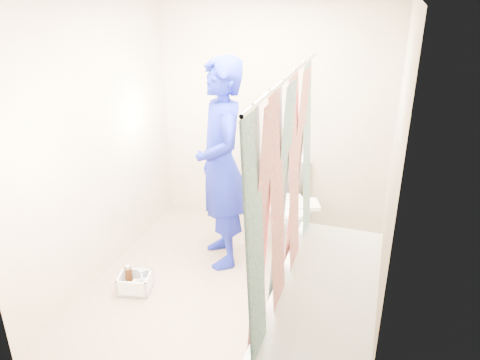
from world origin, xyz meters
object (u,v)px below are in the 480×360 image
(plumber, at_px, (221,166))
(cleaning_caddy, at_px, (136,284))
(toilet, at_px, (290,205))
(bathtub, at_px, (324,312))

(plumber, xyz_separation_m, cleaning_caddy, (-0.53, -0.73, -0.88))
(toilet, distance_m, cleaning_caddy, 1.66)
(toilet, bearing_deg, plumber, -158.12)
(toilet, relative_size, cleaning_caddy, 2.72)
(toilet, relative_size, plumber, 0.43)
(toilet, distance_m, plumber, 0.91)
(cleaning_caddy, bearing_deg, plumber, 41.73)
(bathtub, height_order, plumber, plumber)
(plumber, bearing_deg, toilet, 99.45)
(bathtub, relative_size, plumber, 0.91)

